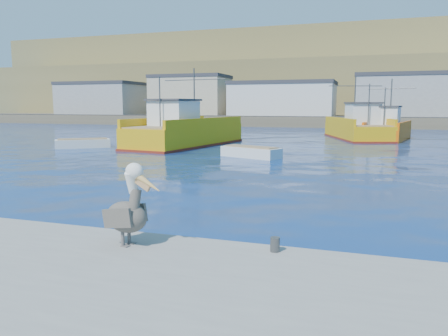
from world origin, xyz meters
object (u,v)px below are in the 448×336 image
trawler_yellow_a (185,132)px  boat_orange (387,129)px  trawler_yellow_b (358,129)px  skiff_mid (251,153)px  skiff_left (83,144)px  pelican (128,210)px

trawler_yellow_a → boat_orange: trawler_yellow_a is taller
trawler_yellow_b → skiff_mid: trawler_yellow_b is taller
trawler_yellow_a → trawler_yellow_b: bearing=41.9°
skiff_left → skiff_mid: 15.05m
trawler_yellow_a → trawler_yellow_b: 18.88m
trawler_yellow_a → skiff_mid: 10.09m
trawler_yellow_a → skiff_mid: size_ratio=3.18×
skiff_left → pelican: bearing=-52.1°
trawler_yellow_b → boat_orange: (2.89, -0.30, -0.01)m
skiff_left → skiff_mid: (14.90, -2.14, -0.01)m
trawler_yellow_a → skiff_left: size_ratio=3.25×
trawler_yellow_b → skiff_mid: bearing=-108.6°
skiff_left → skiff_mid: skiff_left is taller
trawler_yellow_a → skiff_left: (-7.28, -4.41, -0.86)m
boat_orange → pelican: bearing=-99.7°
skiff_left → trawler_yellow_a: bearing=31.2°
trawler_yellow_a → pelican: 28.85m
boat_orange → skiff_left: bearing=-145.4°
skiff_left → trawler_yellow_b: bearing=38.6°
skiff_mid → trawler_yellow_b: bearing=71.4°
boat_orange → pelican: (-6.68, -39.27, 0.20)m
trawler_yellow_b → skiff_left: trawler_yellow_b is taller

